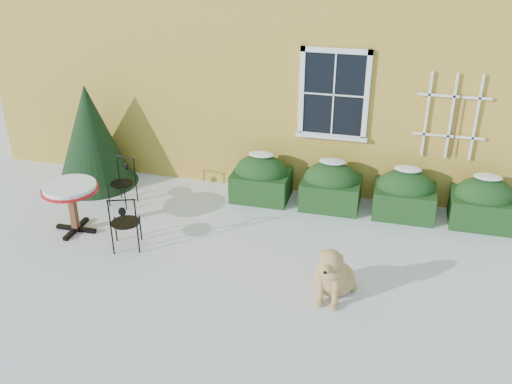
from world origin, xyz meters
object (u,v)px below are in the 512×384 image
(patio_chair_near, at_px, (125,222))
(patio_chair_far, at_px, (123,181))
(evergreen_shrub, at_px, (92,145))
(bistro_table, at_px, (70,193))
(dog, at_px, (333,275))

(patio_chair_near, bearing_deg, patio_chair_far, -82.49)
(patio_chair_near, relative_size, patio_chair_far, 1.10)
(evergreen_shrub, relative_size, patio_chair_far, 2.28)
(bistro_table, height_order, patio_chair_near, patio_chair_near)
(patio_chair_far, bearing_deg, patio_chair_near, -53.43)
(bistro_table, distance_m, patio_chair_far, 1.22)
(bistro_table, bearing_deg, patio_chair_near, -14.98)
(bistro_table, relative_size, patio_chair_far, 1.06)
(patio_chair_near, distance_m, patio_chair_far, 1.62)
(evergreen_shrub, height_order, patio_chair_far, evergreen_shrub)
(evergreen_shrub, height_order, dog, evergreen_shrub)
(bistro_table, distance_m, patio_chair_near, 1.16)
(evergreen_shrub, distance_m, bistro_table, 1.90)
(evergreen_shrub, height_order, patio_chair_near, evergreen_shrub)
(patio_chair_far, height_order, dog, dog)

